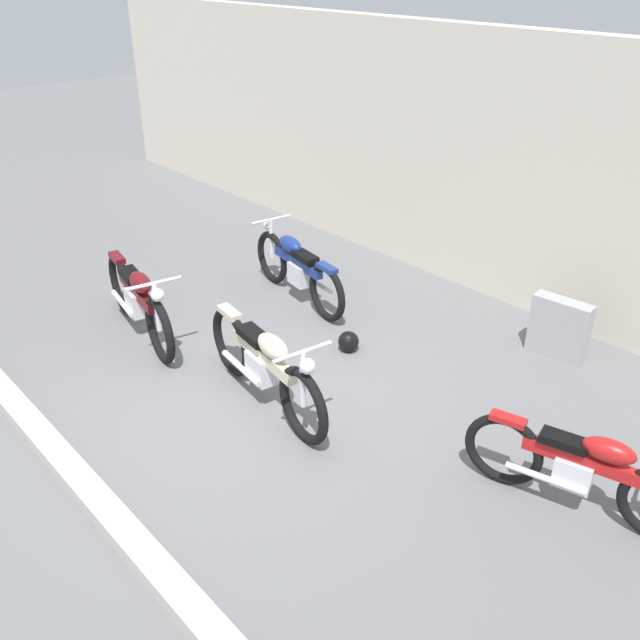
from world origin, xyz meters
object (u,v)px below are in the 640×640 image
at_px(stone_marker, 559,328).
at_px(motorcycle_red, 583,470).
at_px(helmet, 348,342).
at_px(motorcycle_cream, 265,365).
at_px(motorcycle_maroon, 139,299).
at_px(motorcycle_blue, 297,268).

distance_m(stone_marker, motorcycle_red, 2.55).
xyz_separation_m(helmet, motorcycle_cream, (0.21, -1.37, 0.35)).
bearing_deg(motorcycle_red, motorcycle_maroon, 177.51).
bearing_deg(motorcycle_cream, helmet, 106.31).
xyz_separation_m(stone_marker, motorcycle_maroon, (-3.60, -3.29, 0.12)).
bearing_deg(motorcycle_maroon, motorcycle_cream, 16.37).
height_order(motorcycle_maroon, motorcycle_blue, motorcycle_maroon).
bearing_deg(stone_marker, motorcycle_cream, -115.31).
relative_size(motorcycle_cream, motorcycle_red, 1.15).
bearing_deg(motorcycle_red, motorcycle_blue, 153.87).
bearing_deg(motorcycle_red, motorcycle_cream, -177.25).
relative_size(motorcycle_maroon, motorcycle_red, 1.14).
relative_size(stone_marker, motorcycle_red, 0.37).
distance_m(stone_marker, helmet, 2.39).
distance_m(stone_marker, motorcycle_maroon, 4.88).
height_order(stone_marker, motorcycle_red, motorcycle_red).
relative_size(helmet, motorcycle_cream, 0.11).
distance_m(helmet, motorcycle_maroon, 2.53).
bearing_deg(helmet, motorcycle_red, -7.10).
xyz_separation_m(motorcycle_maroon, motorcycle_blue, (0.52, 2.02, -0.02)).
distance_m(stone_marker, motorcycle_blue, 3.33).
relative_size(motorcycle_maroon, motorcycle_cream, 0.99).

